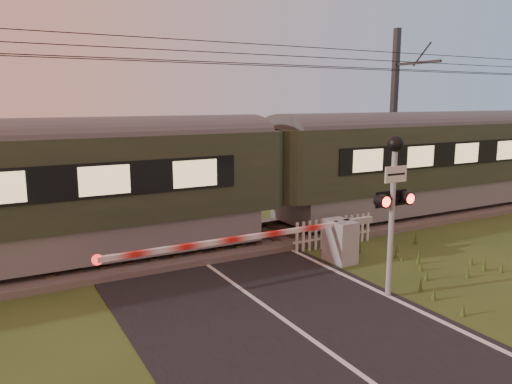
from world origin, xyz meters
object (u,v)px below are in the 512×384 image
crossing_signal (393,188)px  catenary_mast (395,115)px  picket_fence (334,232)px  train (267,173)px  boom_gate (329,240)px

crossing_signal → catenary_mast: size_ratio=0.50×
picket_fence → train: bearing=124.1°
catenary_mast → boom_gate: bearing=-144.1°
train → picket_fence: bearing=-55.9°
train → catenary_mast: size_ratio=5.36×
boom_gate → catenary_mast: catenary_mast is taller
boom_gate → catenary_mast: (7.41, 5.37, 3.16)m
boom_gate → picket_fence: bearing=47.8°
picket_fence → catenary_mast: 8.23m
picket_fence → catenary_mast: (6.29, 4.12, 3.36)m
boom_gate → picket_fence: size_ratio=2.64×
crossing_signal → picket_fence: 4.53m
picket_fence → boom_gate: bearing=-132.2°
crossing_signal → catenary_mast: 11.09m
picket_fence → crossing_signal: bearing=-109.8°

